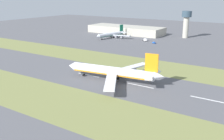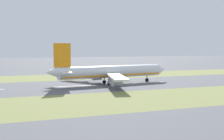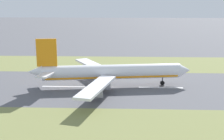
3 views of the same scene
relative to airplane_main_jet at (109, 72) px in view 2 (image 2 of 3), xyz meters
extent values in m
plane|color=#56565B|center=(0.65, 2.40, -6.02)|extent=(800.00, 800.00, 0.00)
cube|color=olive|center=(-44.35, 2.40, -6.02)|extent=(40.00, 600.00, 0.01)
cube|color=olive|center=(45.65, 2.40, -6.02)|extent=(40.00, 600.00, 0.01)
cube|color=silver|center=(0.65, -18.11, -6.01)|extent=(1.20, 18.00, 0.01)
cube|color=silver|center=(0.65, 21.89, -6.01)|extent=(1.20, 18.00, 0.01)
cylinder|color=white|center=(-0.26, 1.89, 0.18)|extent=(13.68, 56.29, 6.00)
cone|color=white|center=(-4.48, 32.09, 0.18)|extent=(6.51, 5.76, 5.88)
cone|color=white|center=(4.02, -28.82, 0.98)|extent=(5.88, 6.65, 5.10)
cube|color=orange|center=(-0.26, 1.89, -1.47)|extent=(13.07, 54.03, 0.70)
cube|color=white|center=(-16.60, -7.68, -0.72)|extent=(28.12, 19.67, 0.90)
cube|color=white|center=(18.07, -2.85, -0.72)|extent=(29.59, 12.86, 0.90)
cylinder|color=#93939E|center=(-8.62, -3.32, -3.17)|extent=(3.83, 5.20, 3.20)
cylinder|color=#93939E|center=(-17.05, -8.03, -3.17)|extent=(3.83, 5.20, 3.20)
cylinder|color=#93939E|center=(9.20, -0.83, -3.17)|extent=(3.83, 5.20, 3.20)
cylinder|color=#93939E|center=(18.60, -3.05, -3.17)|extent=(3.83, 5.20, 3.20)
cube|color=orange|center=(3.33, -23.86, 8.68)|extent=(1.90, 8.03, 11.00)
cube|color=white|center=(-2.12, -24.62, 1.18)|extent=(10.92, 8.33, 0.60)
cube|color=white|center=(8.78, -23.10, 1.18)|extent=(10.61, 6.08, 0.60)
cylinder|color=#59595E|center=(-3.20, 22.96, -3.52)|extent=(0.50, 0.50, 3.20)
cylinder|color=black|center=(-3.20, 22.96, -5.12)|extent=(1.14, 1.91, 1.80)
cylinder|color=#59595E|center=(-2.42, -1.44, -3.52)|extent=(0.50, 0.50, 3.20)
cylinder|color=black|center=(-2.42, -1.44, -5.12)|extent=(1.14, 1.91, 1.80)
cylinder|color=#59595E|center=(2.73, -0.73, -3.52)|extent=(0.50, 0.50, 3.20)
cylinder|color=black|center=(2.73, -0.73, -5.12)|extent=(1.14, 1.91, 1.80)
camera|label=1|loc=(-135.60, -85.83, 48.18)|focal=42.00mm
camera|label=2|loc=(144.24, -53.63, 12.50)|focal=50.00mm
camera|label=3|loc=(123.46, 6.80, 30.87)|focal=50.00mm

